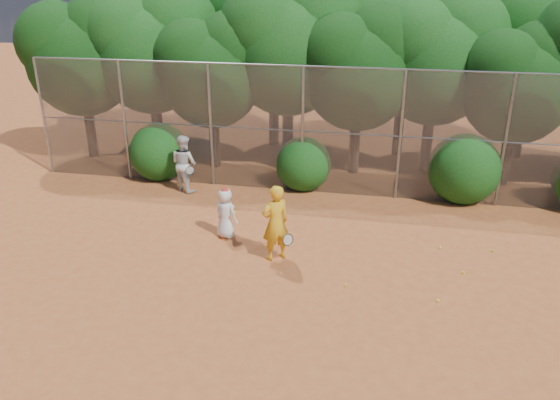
# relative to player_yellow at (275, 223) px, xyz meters

# --- Properties ---
(ground) EXTENTS (80.00, 80.00, 0.00)m
(ground) POSITION_rel_player_yellow_xyz_m (0.88, -1.36, -0.97)
(ground) COLOR #A25024
(ground) RESTS_ON ground
(fence_back) EXTENTS (20.05, 0.09, 4.03)m
(fence_back) POSITION_rel_player_yellow_xyz_m (0.76, 4.64, 1.08)
(fence_back) COLOR gray
(fence_back) RESTS_ON ground
(tree_0) EXTENTS (4.38, 3.81, 6.00)m
(tree_0) POSITION_rel_player_yellow_xyz_m (-8.56, 6.67, 2.96)
(tree_0) COLOR black
(tree_0) RESTS_ON ground
(tree_1) EXTENTS (4.64, 4.03, 6.35)m
(tree_1) POSITION_rel_player_yellow_xyz_m (-6.06, 7.18, 3.19)
(tree_1) COLOR black
(tree_1) RESTS_ON ground
(tree_2) EXTENTS (3.99, 3.47, 5.47)m
(tree_2) POSITION_rel_player_yellow_xyz_m (-3.57, 6.47, 2.62)
(tree_2) COLOR black
(tree_2) RESTS_ON ground
(tree_3) EXTENTS (4.89, 4.26, 6.70)m
(tree_3) POSITION_rel_player_yellow_xyz_m (-1.06, 7.48, 3.43)
(tree_3) COLOR black
(tree_3) RESTS_ON ground
(tree_4) EXTENTS (4.19, 3.64, 5.73)m
(tree_4) POSITION_rel_player_yellow_xyz_m (1.44, 6.87, 2.79)
(tree_4) COLOR black
(tree_4) RESTS_ON ground
(tree_5) EXTENTS (4.51, 3.92, 6.17)m
(tree_5) POSITION_rel_player_yellow_xyz_m (3.94, 7.67, 3.08)
(tree_5) COLOR black
(tree_5) RESTS_ON ground
(tree_6) EXTENTS (3.86, 3.36, 5.29)m
(tree_6) POSITION_rel_player_yellow_xyz_m (6.43, 6.67, 2.50)
(tree_6) COLOR black
(tree_6) RESTS_ON ground
(tree_9) EXTENTS (4.83, 4.20, 6.62)m
(tree_9) POSITION_rel_player_yellow_xyz_m (-7.06, 9.48, 3.37)
(tree_9) COLOR black
(tree_9) RESTS_ON ground
(tree_10) EXTENTS (5.15, 4.48, 7.06)m
(tree_10) POSITION_rel_player_yellow_xyz_m (-2.05, 9.68, 3.66)
(tree_10) COLOR black
(tree_10) RESTS_ON ground
(tree_11) EXTENTS (4.64, 4.03, 6.35)m
(tree_11) POSITION_rel_player_yellow_xyz_m (2.94, 9.28, 3.19)
(tree_11) COLOR black
(tree_11) RESTS_ON ground
(tree_12) EXTENTS (5.02, 4.37, 6.88)m
(tree_12) POSITION_rel_player_yellow_xyz_m (7.45, 9.88, 3.54)
(tree_12) COLOR black
(tree_12) RESTS_ON ground
(bush_0) EXTENTS (2.00, 2.00, 2.00)m
(bush_0) POSITION_rel_player_yellow_xyz_m (-5.12, 4.94, 0.03)
(bush_0) COLOR #104211
(bush_0) RESTS_ON ground
(bush_1) EXTENTS (1.80, 1.80, 1.80)m
(bush_1) POSITION_rel_player_yellow_xyz_m (-0.12, 4.94, -0.07)
(bush_1) COLOR #104211
(bush_1) RESTS_ON ground
(bush_2) EXTENTS (2.20, 2.20, 2.20)m
(bush_2) POSITION_rel_player_yellow_xyz_m (4.88, 4.94, 0.13)
(bush_2) COLOR #104211
(bush_2) RESTS_ON ground
(player_yellow) EXTENTS (0.92, 0.81, 1.94)m
(player_yellow) POSITION_rel_player_yellow_xyz_m (0.00, 0.00, 0.00)
(player_yellow) COLOR gold
(player_yellow) RESTS_ON ground
(player_teen) EXTENTS (0.79, 0.67, 1.41)m
(player_teen) POSITION_rel_player_yellow_xyz_m (-1.54, 0.91, -0.27)
(player_teen) COLOR white
(player_teen) RESTS_ON ground
(player_white) EXTENTS (1.12, 1.04, 1.84)m
(player_white) POSITION_rel_player_yellow_xyz_m (-3.84, 3.94, -0.05)
(player_white) COLOR silver
(player_white) RESTS_ON ground
(ball_0) EXTENTS (0.07, 0.07, 0.07)m
(ball_0) POSITION_rel_player_yellow_xyz_m (5.36, 1.43, -0.93)
(ball_0) COLOR yellow
(ball_0) RESTS_ON ground
(ball_1) EXTENTS (0.07, 0.07, 0.07)m
(ball_1) POSITION_rel_player_yellow_xyz_m (3.84, -1.21, -0.93)
(ball_1) COLOR yellow
(ball_1) RESTS_ON ground
(ball_2) EXTENTS (0.07, 0.07, 0.07)m
(ball_2) POSITION_rel_player_yellow_xyz_m (4.50, 0.15, -0.93)
(ball_2) COLOR yellow
(ball_2) RESTS_ON ground
(ball_3) EXTENTS (0.07, 0.07, 0.07)m
(ball_3) POSITION_rel_player_yellow_xyz_m (1.83, -0.97, -0.93)
(ball_3) COLOR yellow
(ball_3) RESTS_ON ground
(ball_4) EXTENTS (0.07, 0.07, 0.07)m
(ball_4) POSITION_rel_player_yellow_xyz_m (4.05, 1.35, -0.93)
(ball_4) COLOR yellow
(ball_4) RESTS_ON ground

